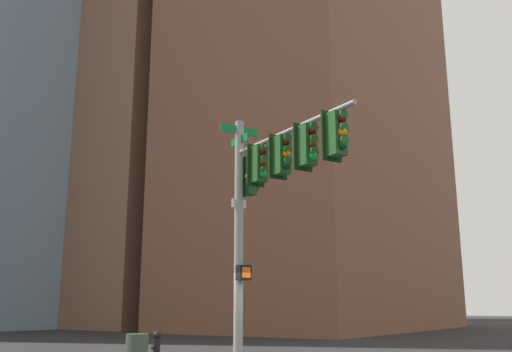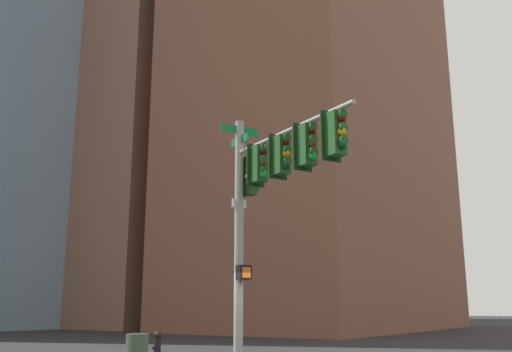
% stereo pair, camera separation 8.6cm
% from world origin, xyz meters
% --- Properties ---
extents(signal_pole_assembly, '(2.62, 4.94, 6.84)m').
position_xyz_m(signal_pole_assembly, '(0.72, 1.21, 4.70)').
color(signal_pole_assembly, gray).
rests_on(signal_pole_assembly, ground_plane).
extents(fire_hydrant, '(0.34, 0.26, 0.87)m').
position_xyz_m(fire_hydrant, '(-0.70, -3.92, 0.47)').
color(fire_hydrant, black).
rests_on(fire_hydrant, ground_plane).
extents(building_brick_midblock, '(21.37, 17.58, 49.27)m').
position_xyz_m(building_brick_midblock, '(-25.05, -29.23, 24.63)').
color(building_brick_midblock, '#845B47').
rests_on(building_brick_midblock, ground_plane).
extents(building_brick_farside, '(18.93, 15.81, 51.90)m').
position_xyz_m(building_brick_farside, '(-50.38, -35.91, 25.95)').
color(building_brick_farside, brown).
rests_on(building_brick_farside, ground_plane).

